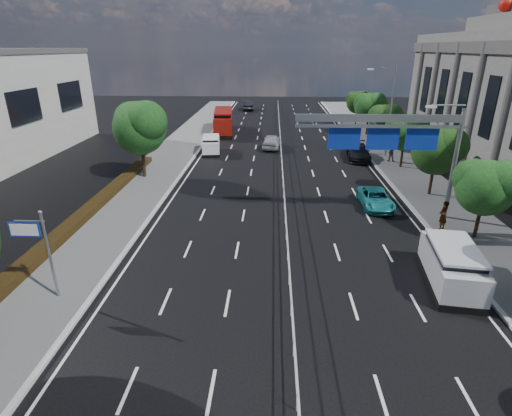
{
  "coord_description": "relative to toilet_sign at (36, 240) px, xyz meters",
  "views": [
    {
      "loc": [
        -0.89,
        -14.89,
        10.63
      ],
      "look_at": [
        -1.75,
        5.44,
        2.4
      ],
      "focal_mm": 28.0,
      "sensor_mm": 36.0,
      "label": 1
    }
  ],
  "objects": [
    {
      "name": "kerb_near",
      "position": [
        1.95,
        0.0,
        -2.87
      ],
      "size": [
        0.25,
        140.0,
        0.15
      ],
      "primitive_type": "cube",
      "color": "silver",
      "rests_on": "ground"
    },
    {
      "name": "streetlight_far",
      "position": [
        21.46,
        26.0,
        2.27
      ],
      "size": [
        2.78,
        2.4,
        9.0
      ],
      "color": "gray",
      "rests_on": "ground"
    },
    {
      "name": "hedge_near",
      "position": [
        -2.35,
        5.0,
        -2.58
      ],
      "size": [
        1.0,
        36.0,
        0.44
      ],
      "primitive_type": "cube",
      "color": "black",
      "rests_on": "sidewalk_near"
    },
    {
      "name": "overhead_gantry",
      "position": [
        17.69,
        10.05,
        2.66
      ],
      "size": [
        10.24,
        0.38,
        7.45
      ],
      "color": "gray",
      "rests_on": "ground"
    },
    {
      "name": "median_fence",
      "position": [
        10.95,
        22.5,
        -2.42
      ],
      "size": [
        0.05,
        85.0,
        1.02
      ],
      "color": "silver",
      "rests_on": "ground"
    },
    {
      "name": "parked_car_teal",
      "position": [
        17.45,
        12.0,
        -2.34
      ],
      "size": [
        2.02,
        4.38,
        1.22
      ],
      "primitive_type": "imported",
      "rotation": [
        0.0,
        0.0,
        0.0
      ],
      "color": "teal",
      "rests_on": "ground"
    },
    {
      "name": "kerb_far",
      "position": [
        19.95,
        0.0,
        -2.87
      ],
      "size": [
        0.25,
        140.0,
        0.15
      ],
      "primitive_type": "cube",
      "color": "silver",
      "rests_on": "ground"
    },
    {
      "name": "far_tree_g",
      "position": [
        22.2,
        36.98,
        0.81
      ],
      "size": [
        3.96,
        3.69,
        5.45
      ],
      "color": "black",
      "rests_on": "ground"
    },
    {
      "name": "ground",
      "position": [
        10.95,
        0.0,
        -2.94
      ],
      "size": [
        160.0,
        160.0,
        0.0
      ],
      "primitive_type": "plane",
      "color": "black",
      "rests_on": "ground"
    },
    {
      "name": "far_tree_c",
      "position": [
        22.2,
        6.98,
        0.48
      ],
      "size": [
        3.52,
        3.28,
        4.94
      ],
      "color": "black",
      "rests_on": "ground"
    },
    {
      "name": "red_bus",
      "position": [
        3.45,
        38.48,
        -1.41
      ],
      "size": [
        3.3,
        10.02,
        2.94
      ],
      "rotation": [
        0.0,
        0.0,
        0.1
      ],
      "color": "black",
      "rests_on": "ground"
    },
    {
      "name": "far_tree_h",
      "position": [
        22.2,
        44.48,
        0.48
      ],
      "size": [
        3.41,
        3.18,
        4.91
      ],
      "color": "black",
      "rests_on": "ground"
    },
    {
      "name": "near_tree_back",
      "position": [
        -0.99,
        17.97,
        1.67
      ],
      "size": [
        4.84,
        4.51,
        6.69
      ],
      "color": "black",
      "rests_on": "ground"
    },
    {
      "name": "far_tree_e",
      "position": [
        22.2,
        21.98,
        0.61
      ],
      "size": [
        3.63,
        3.38,
        5.13
      ],
      "color": "black",
      "rests_on": "ground"
    },
    {
      "name": "white_minivan",
      "position": [
        3.47,
        27.02,
        -2.06
      ],
      "size": [
        2.3,
        4.35,
        1.81
      ],
      "rotation": [
        0.0,
        0.0,
        0.13
      ],
      "color": "black",
      "rests_on": "ground"
    },
    {
      "name": "silver_minivan",
      "position": [
        18.66,
        2.0,
        -1.95
      ],
      "size": [
        2.68,
        5.08,
        2.02
      ],
      "rotation": [
        0.0,
        0.0,
        -0.13
      ],
      "color": "black",
      "rests_on": "ground"
    },
    {
      "name": "pedestrian_b",
      "position": [
        21.66,
        24.01,
        -1.93
      ],
      "size": [
        0.89,
        0.71,
        1.75
      ],
      "primitive_type": "imported",
      "rotation": [
        0.0,
        0.0,
        3.09
      ],
      "color": "gray",
      "rests_on": "sidewalk_far"
    },
    {
      "name": "toilet_sign",
      "position": [
        0.0,
        0.0,
        0.0
      ],
      "size": [
        1.62,
        0.18,
        4.34
      ],
      "color": "gray",
      "rests_on": "ground"
    },
    {
      "name": "near_car_silver",
      "position": [
        9.95,
        29.48,
        -2.16
      ],
      "size": [
        2.29,
        4.77,
        1.57
      ],
      "primitive_type": "imported",
      "rotation": [
        0.0,
        0.0,
        3.05
      ],
      "color": "#9FA3A7",
      "rests_on": "ground"
    },
    {
      "name": "sidewalk_near",
      "position": [
        -0.55,
        0.0,
        -2.87
      ],
      "size": [
        5.0,
        140.0,
        0.14
      ],
      "primitive_type": "cube",
      "color": "slate",
      "rests_on": "ground"
    },
    {
      "name": "pedestrian_a",
      "position": [
        20.55,
        7.98,
        -1.87
      ],
      "size": [
        0.81,
        0.77,
        1.86
      ],
      "primitive_type": "imported",
      "rotation": [
        0.0,
        0.0,
        3.81
      ],
      "color": "gray",
      "rests_on": "sidewalk_far"
    },
    {
      "name": "far_tree_f",
      "position": [
        22.2,
        29.48,
        0.55
      ],
      "size": [
        3.52,
        3.28,
        5.02
      ],
      "color": "black",
      "rests_on": "ground"
    },
    {
      "name": "near_car_dark",
      "position": [
        5.5,
        58.89,
        -2.11
      ],
      "size": [
        2.17,
        5.19,
        1.67
      ],
      "primitive_type": "imported",
      "rotation": [
        0.0,
        0.0,
        3.22
      ],
      "color": "black",
      "rests_on": "ground"
    },
    {
      "name": "far_tree_d",
      "position": [
        22.2,
        14.48,
        0.74
      ],
      "size": [
        3.85,
        3.59,
        5.34
      ],
      "color": "black",
      "rests_on": "ground"
    },
    {
      "name": "parked_car_dark",
      "position": [
        18.79,
        25.12,
        -2.2
      ],
      "size": [
        2.48,
        5.29,
        1.49
      ],
      "primitive_type": "imported",
      "rotation": [
        0.0,
        0.0,
        -0.08
      ],
      "color": "black",
      "rests_on": "ground"
    }
  ]
}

